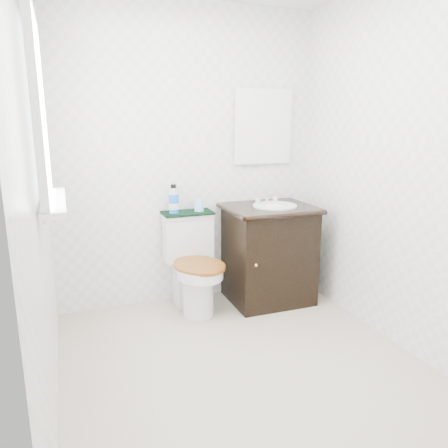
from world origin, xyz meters
TOP-DOWN VIEW (x-y plane):
  - floor at (0.00, 0.00)m, footprint 2.40×2.40m
  - wall_back at (0.00, 1.20)m, footprint 2.40×0.00m
  - wall_front at (0.00, -1.20)m, footprint 2.40×0.00m
  - wall_left at (-1.10, 0.00)m, footprint 0.00×2.40m
  - wall_right at (1.10, 0.00)m, footprint 0.00×2.40m
  - window at (-1.07, 0.25)m, footprint 0.02×0.70m
  - mirror at (0.65, 1.18)m, footprint 0.50×0.02m
  - toilet at (-0.05, 0.97)m, footprint 0.44×0.65m
  - vanity at (0.60, 0.90)m, footprint 0.69×0.59m
  - trash_bin at (0.00, 1.10)m, footprint 0.20×0.17m
  - towel at (-0.05, 1.09)m, footprint 0.41×0.22m
  - mouthwash_bottle at (-0.16, 1.09)m, footprint 0.08×0.08m
  - cup at (0.05, 1.09)m, footprint 0.08×0.08m
  - soap_bar at (0.56, 1.01)m, footprint 0.07×0.04m

SIDE VIEW (x-z plane):
  - floor at x=0.00m, z-range 0.00..0.00m
  - trash_bin at x=0.00m, z-range 0.00..0.28m
  - toilet at x=-0.05m, z-range -0.04..0.72m
  - vanity at x=0.60m, z-range -0.03..0.89m
  - towel at x=-0.05m, z-range 0.76..0.78m
  - cup at x=0.05m, z-range 0.78..0.88m
  - soap_bar at x=0.56m, z-range 0.82..0.84m
  - mouthwash_bottle at x=-0.16m, z-range 0.77..1.00m
  - wall_back at x=0.00m, z-range 0.00..2.40m
  - wall_front at x=0.00m, z-range 0.00..2.40m
  - wall_left at x=-1.10m, z-range 0.00..2.40m
  - wall_right at x=1.10m, z-range 0.00..2.40m
  - mirror at x=0.65m, z-range 1.15..1.75m
  - window at x=-1.07m, z-range 1.10..2.00m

